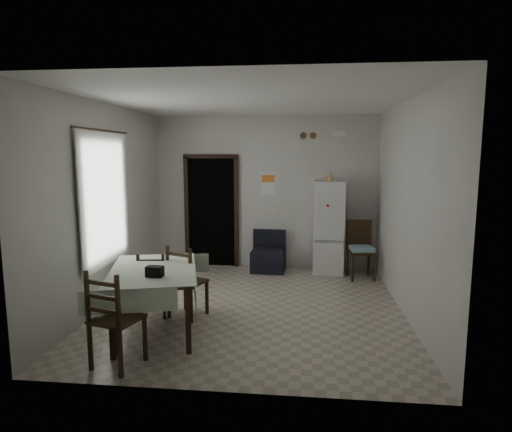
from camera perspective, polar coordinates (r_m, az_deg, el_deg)
The scene contains 25 objects.
ground at distance 6.30m, azimuth -0.49°, elevation -11.99°, with size 4.50×4.50×0.00m, color #B2A791.
ceiling at distance 5.96m, azimuth -0.52°, elevation 15.20°, with size 4.20×4.50×0.02m, color white, non-canonical shape.
wall_back at distance 8.18m, azimuth 1.29°, elevation 3.13°, with size 4.20×0.02×2.90m, color silver, non-canonical shape.
wall_front at distance 3.76m, azimuth -4.42°, elevation -2.95°, with size 4.20×0.02×2.90m, color silver, non-canonical shape.
wall_left at distance 6.54m, azimuth -19.13°, elevation 1.39°, with size 0.02×4.50×2.90m, color silver, non-canonical shape.
wall_right at distance 6.09m, azimuth 19.54°, elevation 0.90°, with size 0.02×4.50×2.90m, color silver, non-canonical shape.
doorway at distance 8.58m, azimuth -5.61°, elevation 0.71°, with size 1.06×0.52×2.22m.
window_recess at distance 6.37m, azimuth -20.34°, elevation 2.07°, with size 0.10×1.20×1.60m, color silver.
curtain at distance 6.32m, azimuth -19.44°, elevation 2.07°, with size 0.02×1.45×1.85m, color white.
curtain_rod at distance 6.29m, azimuth -19.78°, elevation 10.70°, with size 0.02×0.02×1.60m, color black.
calendar at distance 8.15m, azimuth 1.64°, elevation 4.31°, with size 0.28×0.02×0.40m, color white.
calendar_image at distance 8.14m, azimuth 1.64°, elevation 5.01°, with size 0.24×0.01×0.14m, color orange.
light_switch at distance 8.20m, azimuth 2.32°, elevation 0.67°, with size 0.08×0.02×0.12m, color beige.
vent_left at distance 8.12m, azimuth 6.32°, elevation 10.60°, with size 0.12×0.12×0.03m, color brown.
vent_right at distance 8.12m, azimuth 7.62°, elevation 10.58°, with size 0.12×0.12×0.03m, color brown.
emergency_light at distance 8.12m, azimuth 11.00°, elevation 10.71°, with size 0.25×0.07×0.09m, color white.
fridge at distance 7.93m, azimuth 9.68°, elevation -1.51°, with size 0.55×0.55×1.70m, color silver, non-canonical shape.
tan_cone at distance 7.75m, azimuth 9.72°, elevation 5.29°, with size 0.23×0.23×0.19m, color tan.
navy_seat at distance 8.03m, azimuth 1.68°, elevation -4.75°, with size 0.62×0.60×0.75m, color black, non-canonical shape.
corner_chair at distance 7.74m, azimuth 13.87°, elevation -4.45°, with size 0.44×0.44×1.02m, color black, non-canonical shape.
dining_table at distance 5.49m, azimuth -13.38°, elevation -10.89°, with size 1.01×1.53×0.80m, color #B2C4A8, non-canonical shape.
black_bag at distance 5.02m, azimuth -13.35°, elevation -7.21°, with size 0.19×0.11×0.12m, color black.
dining_chair_far_left at distance 6.03m, azimuth -13.44°, elevation -8.72°, with size 0.38×0.38×0.89m, color black, non-canonical shape.
dining_chair_far_right at distance 5.87m, azimuth -9.09°, elevation -8.51°, with size 0.42×0.42×0.99m, color black, non-canonical shape.
dining_chair_near_head at distance 4.72m, azimuth -18.06°, elevation -12.73°, with size 0.45×0.45×1.04m, color black, non-canonical shape.
Camera 1 is at (0.67, -5.87, 2.18)m, focal length 30.00 mm.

